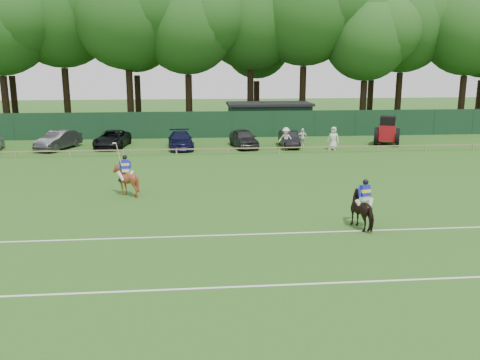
{
  "coord_description": "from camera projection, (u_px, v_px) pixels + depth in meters",
  "views": [
    {
      "loc": [
        -1.76,
        -20.88,
        6.95
      ],
      "look_at": [
        0.5,
        3.0,
        1.4
      ],
      "focal_mm": 38.0,
      "sensor_mm": 36.0,
      "label": 1
    }
  ],
  "objects": [
    {
      "name": "sedan_navy",
      "position": [
        181.0,
        140.0,
        42.01
      ],
      "size": [
        2.3,
        4.93,
        1.39
      ],
      "primitive_type": "imported",
      "rotation": [
        0.0,
        0.0,
        0.07
      ],
      "color": "black",
      "rests_on": "ground"
    },
    {
      "name": "rider_dark",
      "position": [
        365.0,
        194.0,
        21.57
      ],
      "size": [
        0.92,
        0.51,
        1.41
      ],
      "rotation": [
        0.0,
        0.0,
        3.43
      ],
      "color": "silver",
      "rests_on": "ground"
    },
    {
      "name": "hatch_grey",
      "position": [
        244.0,
        138.0,
        42.54
      ],
      "size": [
        2.43,
        4.68,
        1.52
      ],
      "primitive_type": "imported",
      "rotation": [
        0.0,
        0.0,
        0.15
      ],
      "color": "#2A2A2C",
      "rests_on": "ground"
    },
    {
      "name": "utility_shed",
      "position": [
        269.0,
        118.0,
        51.28
      ],
      "size": [
        8.4,
        4.4,
        3.04
      ],
      "color": "#14331E",
      "rests_on": "ground"
    },
    {
      "name": "ground",
      "position": [
        235.0,
        227.0,
        21.98
      ],
      "size": [
        160.0,
        160.0,
        0.0
      ],
      "primitive_type": "plane",
      "color": "#1E4C14",
      "rests_on": "ground"
    },
    {
      "name": "sedan_grey",
      "position": [
        58.0,
        140.0,
        41.62
      ],
      "size": [
        3.14,
        4.93,
        1.53
      ],
      "primitive_type": "imported",
      "rotation": [
        0.0,
        0.0,
        -0.35
      ],
      "color": "#2E2E30",
      "rests_on": "ground"
    },
    {
      "name": "estate_black",
      "position": [
        289.0,
        139.0,
        42.83
      ],
      "size": [
        1.61,
        4.12,
        1.34
      ],
      "primitive_type": "imported",
      "rotation": [
        0.0,
        0.0,
        -0.05
      ],
      "color": "black",
      "rests_on": "ground"
    },
    {
      "name": "spectator_left",
      "position": [
        286.0,
        139.0,
        41.39
      ],
      "size": [
        1.3,
        0.92,
        1.82
      ],
      "primitive_type": "imported",
      "rotation": [
        0.0,
        0.0,
        -0.22
      ],
      "color": "silver",
      "rests_on": "ground"
    },
    {
      "name": "spectator_mid",
      "position": [
        302.0,
        138.0,
        42.4
      ],
      "size": [
        0.98,
        0.47,
        1.63
      ],
      "primitive_type": "imported",
      "rotation": [
        0.0,
        0.0,
        -0.08
      ],
      "color": "white",
      "rests_on": "ground"
    },
    {
      "name": "tractor",
      "position": [
        387.0,
        131.0,
        43.81
      ],
      "size": [
        2.95,
        3.49,
        2.49
      ],
      "rotation": [
        0.0,
        0.0,
        -0.39
      ],
      "color": "maroon",
      "rests_on": "ground"
    },
    {
      "name": "tree_row",
      "position": [
        226.0,
        127.0,
        56.11
      ],
      "size": [
        96.0,
        12.0,
        21.0
      ],
      "primitive_type": null,
      "color": "#26561C",
      "rests_on": "ground"
    },
    {
      "name": "pitch_rail",
      "position": [
        215.0,
        149.0,
        39.34
      ],
      "size": [
        62.1,
        0.1,
        0.5
      ],
      "color": "#997F5B",
      "rests_on": "ground"
    },
    {
      "name": "horse_chestnut",
      "position": [
        126.0,
        180.0,
        27.1
      ],
      "size": [
        1.51,
        1.65,
        1.64
      ],
      "primitive_type": "imported",
      "rotation": [
        0.0,
        0.0,
        3.28
      ],
      "color": "maroon",
      "rests_on": "ground"
    },
    {
      "name": "spectator_right",
      "position": [
        333.0,
        138.0,
        41.27
      ],
      "size": [
        1.1,
        0.95,
        1.89
      ],
      "primitive_type": "imported",
      "rotation": [
        0.0,
        0.0,
        -0.47
      ],
      "color": "silver",
      "rests_on": "ground"
    },
    {
      "name": "horse_dark",
      "position": [
        364.0,
        210.0,
        21.74
      ],
      "size": [
        1.35,
        2.03,
        1.57
      ],
      "primitive_type": "imported",
      "rotation": [
        0.0,
        0.0,
        3.43
      ],
      "color": "black",
      "rests_on": "ground"
    },
    {
      "name": "suv_black",
      "position": [
        112.0,
        139.0,
        42.61
      ],
      "size": [
        2.81,
        5.25,
        1.4
      ],
      "primitive_type": "imported",
      "rotation": [
        0.0,
        0.0,
        -0.1
      ],
      "color": "black",
      "rests_on": "ground"
    },
    {
      "name": "rider_chestnut",
      "position": [
        125.0,
        167.0,
        26.92
      ],
      "size": [
        0.95,
        0.54,
        2.05
      ],
      "rotation": [
        0.0,
        0.0,
        3.28
      ],
      "color": "silver",
      "rests_on": "ground"
    },
    {
      "name": "pitch_lines",
      "position": [
        243.0,
        257.0,
        18.59
      ],
      "size": [
        60.0,
        5.1,
        0.01
      ],
      "color": "silver",
      "rests_on": "ground"
    },
    {
      "name": "perimeter_fence",
      "position": [
        211.0,
        125.0,
        47.89
      ],
      "size": [
        92.08,
        0.08,
        2.5
      ],
      "color": "#14351E",
      "rests_on": "ground"
    }
  ]
}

